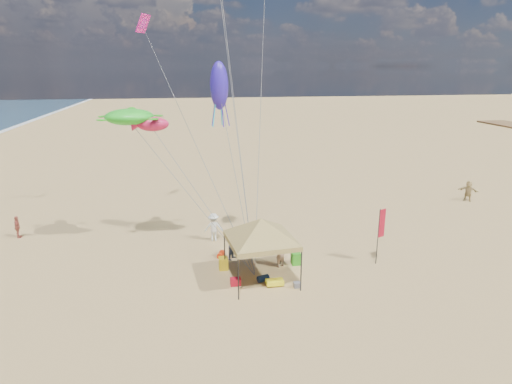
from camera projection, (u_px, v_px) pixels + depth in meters
The scene contains 20 objects.
ground at pixel (265, 280), 23.19m from camera, with size 280.00×280.00×0.00m, color tan.
canopy_tent at pixel (261, 221), 22.21m from camera, with size 6.47×6.47×4.01m.
feather_flag at pixel (381, 227), 24.56m from camera, with size 0.47×0.23×3.32m.
cooler_red at pixel (236, 282), 22.57m from camera, with size 0.54×0.38×0.38m, color red.
cooler_blue at pixel (294, 248), 26.70m from camera, with size 0.54×0.38×0.38m, color #2615AC.
bag_navy at pixel (263, 278), 22.94m from camera, with size 0.36×0.36×0.60m, color #0C1E39.
bag_orange at pixel (221, 255), 25.85m from camera, with size 0.36×0.36×0.60m, color red.
chair_green at pixel (296, 258), 24.91m from camera, with size 0.50×0.50×0.70m, color #2D971B.
chair_yellow at pixel (223, 263), 24.30m from camera, with size 0.50×0.50×0.70m, color gold.
crate_grey at pixel (297, 285), 22.35m from camera, with size 0.34×0.30×0.28m, color slate.
beach_cart at pixel (275, 282), 22.50m from camera, with size 0.90×0.50×0.24m, color #FFF41C.
person_near_a at pixel (280, 252), 24.50m from camera, with size 0.62×0.41×1.71m, color tan.
person_near_b at pixel (234, 246), 25.49m from camera, with size 0.79×0.62×1.63m, color #313843.
person_near_c at pixel (214, 227), 28.15m from camera, with size 1.20×0.69×1.85m, color silver.
person_far_a at pixel (17, 227), 28.67m from camera, with size 0.88×0.37×1.50m, color #AC5242.
person_far_c at pixel (468, 191), 36.54m from camera, with size 1.62×0.52×1.75m, color tan.
turtle_kite at pixel (129, 117), 25.22m from camera, with size 2.82×2.26×0.94m, color green.
fish_kite at pixel (153, 124), 25.18m from camera, with size 1.84×0.92×0.82m, color #D51E50.
squid_kite at pixel (219, 86), 25.32m from camera, with size 1.07×1.07×2.78m, color #301DB1.
stunt_kite_pink at pixel (143, 23), 29.42m from camera, with size 1.29×0.04×1.29m, color #F1189F.
Camera 1 is at (-3.92, -20.63, 10.91)m, focal length 30.63 mm.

